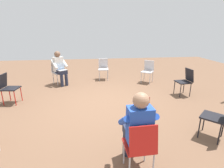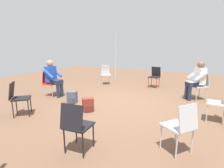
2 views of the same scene
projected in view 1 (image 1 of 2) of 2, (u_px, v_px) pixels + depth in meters
ground_plane at (104, 104)px, 4.88m from camera, size 15.37×15.37×0.00m
chair_west at (140, 145)px, 2.39m from camera, size 0.45×0.41×0.85m
chair_northeast at (58, 71)px, 6.58m from camera, size 0.58×0.57×0.85m
chair_southeast at (148, 70)px, 6.74m from camera, size 0.58×0.57×0.85m
chair_southwest at (218, 115)px, 3.22m from camera, size 0.59×0.58×0.85m
chair_south at (185, 80)px, 5.42m from camera, size 0.43×0.47×0.85m
chair_north at (8, 86)px, 4.82m from camera, size 0.45×0.48×0.85m
chair_east at (103, 67)px, 7.17m from camera, size 0.46×0.42×0.85m
person_with_laptop at (60, 66)px, 6.40m from camera, size 0.64×0.63×1.24m
person_in_blue at (137, 126)px, 2.49m from camera, size 0.53×0.50×1.24m
backpack_near_laptop_user at (138, 121)px, 3.67m from camera, size 0.33×0.30×0.36m
backpack_by_empty_chair at (143, 104)px, 4.49m from camera, size 0.34×0.34×0.36m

